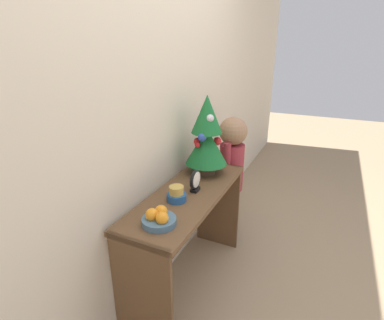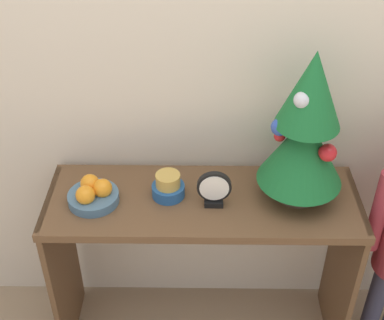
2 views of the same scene
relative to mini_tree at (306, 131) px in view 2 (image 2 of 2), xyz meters
name	(u,v)px [view 2 (image 2 of 2)]	position (x,y,z in m)	size (l,w,h in m)	color
back_wall	(205,23)	(-0.32, 0.21, 0.27)	(7.00, 0.05, 2.50)	beige
console_table	(202,234)	(-0.32, -0.02, -0.43)	(1.09, 0.38, 0.71)	brown
mini_tree	(306,131)	(0.00, 0.00, 0.00)	(0.28, 0.28, 0.54)	#4C3828
fruit_bowl	(93,194)	(-0.69, -0.04, -0.23)	(0.17, 0.17, 0.09)	#476B84
singing_bowl	(168,187)	(-0.44, 0.00, -0.23)	(0.11, 0.11, 0.09)	#235189
desk_clock	(214,189)	(-0.29, -0.05, -0.20)	(0.12, 0.04, 0.14)	black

